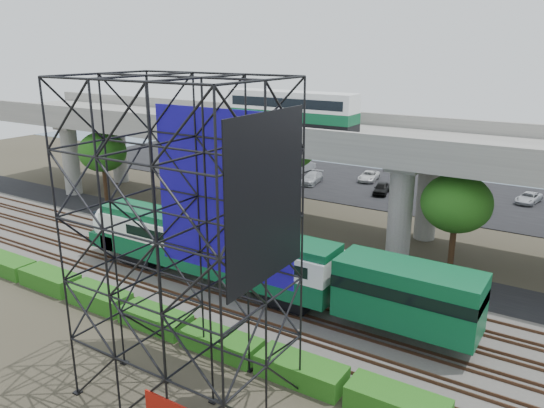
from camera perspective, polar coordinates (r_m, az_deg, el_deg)
The scene contains 13 objects.
ground at distance 36.81m, azimuth -8.78°, elevation -9.67°, with size 140.00×140.00×0.00m, color #474233.
ballast_bed at distance 38.13m, azimuth -6.81°, elevation -8.45°, with size 90.00×12.00×0.20m, color slate.
service_road at distance 44.49m, azimuth 0.10°, elevation -4.64°, with size 90.00×5.00×0.08m, color black.
parking_lot at distance 64.65m, azimuth 11.29°, elevation 1.85°, with size 90.00×18.00×0.08m, color black.
harbor_water at distance 85.10m, azimuth 16.74°, elevation 4.99°, with size 140.00×40.00×0.03m, color #43566F.
rail_tracks at distance 38.05m, azimuth -6.81°, elevation -8.20°, with size 90.00×9.52×0.16m.
commuter_train at distance 35.71m, azimuth -4.05°, elevation -5.29°, with size 29.30×3.06×4.30m.
overpass at distance 46.94m, azimuth 3.60°, elevation 6.83°, with size 80.00×12.00×12.40m.
scaffold_tower at distance 24.17m, azimuth -9.64°, elevation -4.75°, with size 9.36×6.36×15.00m.
hedge_strip at distance 33.17m, azimuth -12.43°, elevation -11.90°, with size 34.60×1.80×1.20m.
trees at distance 49.89m, azimuth -0.96°, elevation 4.35°, with size 40.94×16.94×7.69m.
suv at distance 47.09m, azimuth -6.47°, elevation -2.49°, with size 2.53×5.49×1.53m, color black.
parked_cars at distance 63.87m, azimuth 11.09°, elevation 2.29°, with size 37.22×9.61×1.31m.
Camera 1 is at (22.11, -24.56, 16.20)m, focal length 35.00 mm.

